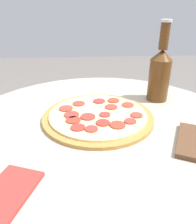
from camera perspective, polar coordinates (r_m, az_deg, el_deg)
table at (r=0.71m, az=1.01°, el=-14.68°), size 0.87×0.87×0.69m
pizza at (r=0.65m, az=-0.01°, el=-0.96°), size 0.33×0.33×0.02m
beer_bottle at (r=0.77m, az=15.84°, el=9.93°), size 0.07×0.07×0.26m
napkin at (r=0.44m, az=-23.04°, el=-19.32°), size 0.15×0.12×0.01m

